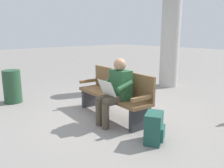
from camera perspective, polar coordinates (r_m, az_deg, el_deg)
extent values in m
plane|color=gray|center=(4.62, 0.04, -7.90)|extent=(40.00, 40.00, 0.00)
cube|color=brown|center=(4.49, 0.04, -2.88)|extent=(1.84, 0.68, 0.06)
cube|color=brown|center=(4.56, 2.22, 0.64)|extent=(1.79, 0.26, 0.45)
cube|color=brown|center=(3.82, 7.58, -3.44)|extent=(0.11, 0.48, 0.06)
cube|color=brown|center=(5.15, -5.54, 0.79)|extent=(0.11, 0.48, 0.06)
cube|color=#2D2D33|center=(3.98, 6.92, -8.49)|extent=(0.13, 0.44, 0.39)
cube|color=#2D2D33|center=(5.20, -5.18, -3.35)|extent=(0.13, 0.44, 0.39)
cube|color=#23512D|center=(4.14, 2.13, -0.09)|extent=(0.42, 0.26, 0.52)
sphere|color=#A87A5B|center=(4.06, 1.95, 4.82)|extent=(0.22, 0.22, 0.22)
cylinder|color=#4C4233|center=(4.00, 0.62, -4.16)|extent=(0.20, 0.43, 0.15)
cylinder|color=#4C4233|center=(4.16, -1.03, -3.51)|extent=(0.20, 0.43, 0.15)
cylinder|color=#4C4233|center=(3.97, -1.60, -7.94)|extent=(0.13, 0.13, 0.45)
cylinder|color=#4C4233|center=(4.13, -3.18, -7.14)|extent=(0.13, 0.13, 0.45)
cylinder|color=#23512D|center=(3.89, 3.16, -0.54)|extent=(0.13, 0.32, 0.18)
cylinder|color=#23512D|center=(4.26, -0.91, 0.65)|extent=(0.13, 0.32, 0.18)
cube|color=silver|center=(3.97, -1.28, -1.02)|extent=(0.41, 0.18, 0.27)
cube|color=#1E4C42|center=(3.56, 10.24, -10.54)|extent=(0.38, 0.42, 0.46)
cube|color=#23574C|center=(3.58, 12.43, -11.77)|extent=(0.15, 0.24, 0.21)
cylinder|color=#B2AFA8|center=(7.20, 14.23, 12.17)|extent=(0.55, 0.55, 3.22)
cylinder|color=#23472D|center=(5.88, -23.35, -0.57)|extent=(0.40, 0.40, 0.77)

